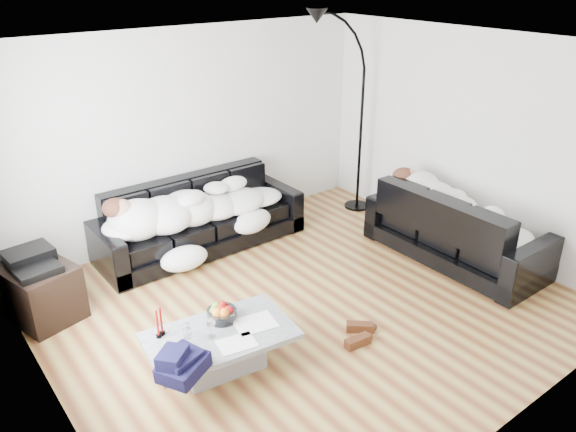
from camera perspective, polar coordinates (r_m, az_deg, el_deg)
ground at (r=5.96m, az=1.78°, el=-8.86°), size 5.00×5.00×0.00m
wall_back at (r=7.14m, az=-9.67°, el=8.14°), size 5.00×0.02×2.60m
wall_left at (r=4.37m, az=-24.46°, el=-4.88°), size 0.02×4.50×2.60m
wall_right at (r=7.12m, az=17.86°, el=7.26°), size 0.02×4.50×2.60m
ceiling at (r=5.01m, az=2.18°, el=16.75°), size 5.00×5.00×0.00m
sofa_back at (r=6.96m, az=-8.88°, el=0.00°), size 2.56×0.89×0.84m
sofa_right at (r=6.90m, az=16.75°, el=-0.94°), size 0.91×2.13×0.86m
sleeper_back at (r=6.83m, az=-8.79°, el=1.52°), size 2.17×0.75×0.43m
sleeper_right at (r=6.81m, az=16.96°, el=0.67°), size 0.77×1.82×0.45m
teal_cushion at (r=7.10m, az=12.53°, el=2.85°), size 0.42×0.38×0.20m
coffee_table at (r=5.06m, az=-6.80°, el=-13.41°), size 1.34×0.89×0.37m
fruit_bowl at (r=5.07m, az=-6.75°, el=-9.62°), size 0.31×0.31×0.16m
wine_glass_a at (r=4.89m, az=-10.25°, el=-11.40°), size 0.07×0.07×0.15m
wine_glass_b at (r=4.79m, az=-10.18°, el=-12.03°), size 0.09×0.09×0.18m
wine_glass_c at (r=4.86m, az=-7.84°, el=-11.19°), size 0.08×0.08×0.19m
candle_left at (r=4.92m, az=-13.11°, el=-10.66°), size 0.06×0.06×0.27m
candle_right at (r=4.94m, az=-12.76°, el=-10.38°), size 0.05×0.05×0.27m
newspaper_a at (r=5.03m, az=-3.35°, el=-10.79°), size 0.40×0.34×0.01m
newspaper_b at (r=4.81m, az=-5.22°, el=-12.74°), size 0.35×0.28×0.01m
navy_jacket at (r=4.49m, az=-11.17°, el=-13.57°), size 0.50×0.48×0.19m
shoes at (r=5.48m, az=7.20°, el=-11.82°), size 0.51×0.44×0.10m
av_cabinet at (r=6.16m, az=-24.06°, el=-6.90°), size 0.76×0.94×0.57m
stereo at (r=6.00m, az=-24.63°, el=-4.05°), size 0.47×0.39×0.13m
floor_lamp at (r=7.83m, az=7.44°, el=9.11°), size 0.89×0.38×2.43m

